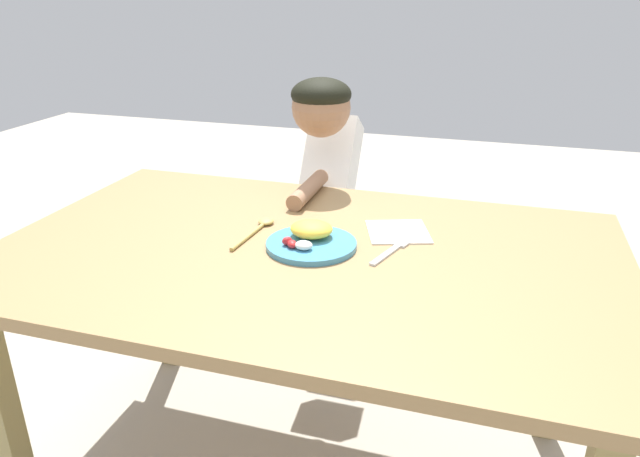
{
  "coord_description": "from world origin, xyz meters",
  "views": [
    {
      "loc": [
        0.4,
        -1.19,
        1.26
      ],
      "look_at": [
        0.01,
        0.09,
        0.7
      ],
      "focal_mm": 32.9,
      "sensor_mm": 36.0,
      "label": 1
    }
  ],
  "objects_px": {
    "plate": "(311,239)",
    "person": "(330,202)",
    "fork": "(393,249)",
    "spoon": "(259,227)"
  },
  "relations": [
    {
      "from": "plate",
      "to": "person",
      "type": "distance_m",
      "value": 0.58
    },
    {
      "from": "plate",
      "to": "fork",
      "type": "bearing_deg",
      "value": 8.37
    },
    {
      "from": "spoon",
      "to": "person",
      "type": "relative_size",
      "value": 0.21
    },
    {
      "from": "fork",
      "to": "plate",
      "type": "bearing_deg",
      "value": 116.23
    },
    {
      "from": "fork",
      "to": "spoon",
      "type": "relative_size",
      "value": 0.93
    },
    {
      "from": "fork",
      "to": "spoon",
      "type": "height_order",
      "value": "spoon"
    },
    {
      "from": "person",
      "to": "fork",
      "type": "bearing_deg",
      "value": 119.99
    },
    {
      "from": "spoon",
      "to": "fork",
      "type": "bearing_deg",
      "value": -90.17
    },
    {
      "from": "spoon",
      "to": "person",
      "type": "distance_m",
      "value": 0.52
    },
    {
      "from": "plate",
      "to": "person",
      "type": "height_order",
      "value": "person"
    }
  ]
}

